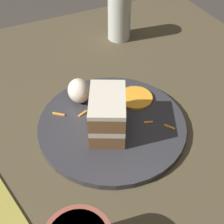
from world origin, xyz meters
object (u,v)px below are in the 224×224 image
object	(u,v)px
cake_slice	(107,114)
drinking_glass	(119,20)
cream_dollop	(78,91)
plate	(112,125)
orange_garnish	(135,98)

from	to	relation	value
cake_slice	drinking_glass	world-z (taller)	drinking_glass
cake_slice	cream_dollop	xyz separation A→B (m)	(0.10, 0.02, -0.01)
plate	orange_garnish	size ratio (longest dim) A/B	4.00
drinking_glass	plate	bearing A→B (deg)	151.43
plate	cream_dollop	bearing A→B (deg)	22.27
plate	cake_slice	size ratio (longest dim) A/B	2.45
orange_garnish	cake_slice	bearing A→B (deg)	121.26
orange_garnish	drinking_glass	xyz separation A→B (m)	(0.27, -0.09, 0.04)
plate	drinking_glass	bearing A→B (deg)	-28.57
orange_garnish	drinking_glass	bearing A→B (deg)	-19.06
plate	drinking_glass	distance (m)	0.35
plate	cake_slice	xyz separation A→B (m)	(-0.01, 0.02, 0.05)
cake_slice	orange_garnish	size ratio (longest dim) A/B	1.63
cream_dollop	drinking_glass	distance (m)	0.30
orange_garnish	drinking_glass	world-z (taller)	drinking_glass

